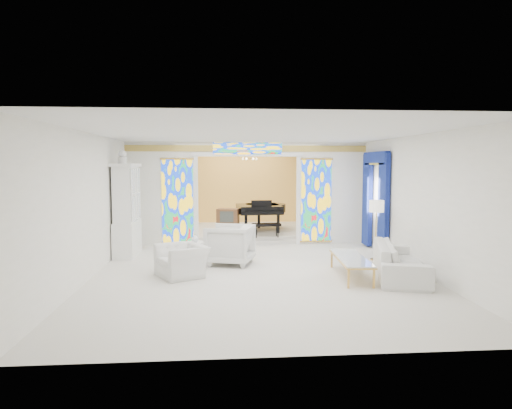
{
  "coord_description": "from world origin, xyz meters",
  "views": [
    {
      "loc": [
        -0.83,
        -11.36,
        2.35
      ],
      "look_at": [
        0.11,
        0.2,
        1.34
      ],
      "focal_mm": 32.0,
      "sensor_mm": 36.0,
      "label": 1
    }
  ],
  "objects": [
    {
      "name": "gold_curtain_back",
      "position": [
        0.0,
        5.88,
        1.5
      ],
      "size": [
        6.7,
        0.1,
        2.9
      ],
      "primitive_type": "cube",
      "color": "#FEC258",
      "rests_on": "wall_back"
    },
    {
      "name": "side_table",
      "position": [
        -1.39,
        -0.96,
        0.38
      ],
      "size": [
        0.47,
        0.47,
        0.59
      ],
      "rotation": [
        0.0,
        0.0,
        0.0
      ],
      "color": "white",
      "rests_on": "floor"
    },
    {
      "name": "floor_lamp",
      "position": [
        3.02,
        -0.49,
        1.26
      ],
      "size": [
        0.47,
        0.47,
        1.48
      ],
      "rotation": [
        0.0,
        0.0,
        0.38
      ],
      "color": "gold",
      "rests_on": "floor"
    },
    {
      "name": "china_cabinet",
      "position": [
        -3.22,
        0.6,
        1.17
      ],
      "size": [
        0.56,
        1.46,
        2.72
      ],
      "color": "white",
      "rests_on": "floor"
    },
    {
      "name": "armchair_left",
      "position": [
        -1.63,
        -1.77,
        0.33
      ],
      "size": [
        1.26,
        1.31,
        0.66
      ],
      "primitive_type": "imported",
      "rotation": [
        0.0,
        0.0,
        -1.08
      ],
      "color": "white",
      "rests_on": "floor"
    },
    {
      "name": "floor",
      "position": [
        0.0,
        0.0,
        0.0
      ],
      "size": [
        12.0,
        12.0,
        0.0
      ],
      "primitive_type": "plane",
      "color": "silver",
      "rests_on": "ground"
    },
    {
      "name": "stained_glass_left",
      "position": [
        -2.03,
        1.89,
        1.3
      ],
      "size": [
        0.9,
        0.04,
        2.4
      ],
      "primitive_type": "cube",
      "color": "gold",
      "rests_on": "partition_wall"
    },
    {
      "name": "tv_console",
      "position": [
        -0.56,
        3.07,
        0.69
      ],
      "size": [
        0.75,
        0.58,
        0.78
      ],
      "rotation": [
        0.0,
        0.0,
        -0.2
      ],
      "color": "brown",
      "rests_on": "alcove_platform"
    },
    {
      "name": "ceiling",
      "position": [
        0.0,
        0.0,
        3.0
      ],
      "size": [
        7.0,
        12.0,
        0.02
      ],
      "primitive_type": "cube",
      "color": "silver",
      "rests_on": "wall_back"
    },
    {
      "name": "wall_back",
      "position": [
        0.0,
        6.0,
        1.5
      ],
      "size": [
        7.0,
        0.02,
        3.0
      ],
      "primitive_type": "cube",
      "color": "white",
      "rests_on": "floor"
    },
    {
      "name": "partition_wall",
      "position": [
        0.0,
        2.0,
        1.65
      ],
      "size": [
        7.0,
        0.22,
        3.0
      ],
      "color": "white",
      "rests_on": "floor"
    },
    {
      "name": "sofa",
      "position": [
        2.95,
        -2.22,
        0.35
      ],
      "size": [
        1.56,
        2.59,
        0.71
      ],
      "primitive_type": "imported",
      "rotation": [
        0.0,
        0.0,
        1.3
      ],
      "color": "white",
      "rests_on": "floor"
    },
    {
      "name": "alcove_platform",
      "position": [
        0.0,
        4.1,
        0.09
      ],
      "size": [
        6.8,
        3.8,
        0.18
      ],
      "primitive_type": "cube",
      "color": "silver",
      "rests_on": "floor"
    },
    {
      "name": "wall_right",
      "position": [
        3.5,
        0.0,
        1.5
      ],
      "size": [
        0.02,
        12.0,
        3.0
      ],
      "primitive_type": "cube",
      "color": "white",
      "rests_on": "floor"
    },
    {
      "name": "blue_drapes",
      "position": [
        3.4,
        0.7,
        1.58
      ],
      "size": [
        0.14,
        1.85,
        2.65
      ],
      "color": "navy",
      "rests_on": "wall_right"
    },
    {
      "name": "chandelier",
      "position": [
        0.2,
        4.0,
        2.55
      ],
      "size": [
        0.48,
        0.48,
        0.3
      ],
      "primitive_type": "cylinder",
      "color": "gold",
      "rests_on": "ceiling"
    },
    {
      "name": "armchair_right",
      "position": [
        -0.58,
        -0.69,
        0.47
      ],
      "size": [
        1.28,
        1.26,
        0.94
      ],
      "primitive_type": "imported",
      "rotation": [
        0.0,
        0.0,
        -1.86
      ],
      "color": "white",
      "rests_on": "floor"
    },
    {
      "name": "stained_glass_right",
      "position": [
        2.03,
        1.89,
        1.3
      ],
      "size": [
        0.9,
        0.04,
        2.4
      ],
      "primitive_type": "cube",
      "color": "gold",
      "rests_on": "partition_wall"
    },
    {
      "name": "stained_glass_transom",
      "position": [
        0.0,
        1.89,
        2.82
      ],
      "size": [
        2.0,
        0.04,
        0.34
      ],
      "primitive_type": "cube",
      "color": "gold",
      "rests_on": "partition_wall"
    },
    {
      "name": "wall_front",
      "position": [
        0.0,
        -6.0,
        1.5
      ],
      "size": [
        7.0,
        0.02,
        3.0
      ],
      "primitive_type": "cube",
      "color": "white",
      "rests_on": "floor"
    },
    {
      "name": "wall_left",
      "position": [
        -3.5,
        0.0,
        1.5
      ],
      "size": [
        0.02,
        12.0,
        3.0
      ],
      "primitive_type": "cube",
      "color": "white",
      "rests_on": "floor"
    },
    {
      "name": "coffee_table",
      "position": [
        1.92,
        -2.14,
        0.39
      ],
      "size": [
        0.71,
        1.94,
        0.43
      ],
      "rotation": [
        0.0,
        0.0,
        -0.07
      ],
      "color": "white",
      "rests_on": "floor"
    },
    {
      "name": "grand_piano",
      "position": [
        0.59,
        3.66,
        0.88
      ],
      "size": [
        1.73,
        2.69,
        1.04
      ],
      "rotation": [
        0.0,
        0.0,
        0.08
      ],
      "color": "black",
      "rests_on": "alcove_platform"
    },
    {
      "name": "vase",
      "position": [
        -1.39,
        -0.96,
        0.68
      ],
      "size": [
        0.23,
        0.23,
        0.18
      ],
      "primitive_type": "imported",
      "rotation": [
        0.0,
        0.0,
        0.41
      ],
      "color": "white",
      "rests_on": "side_table"
    }
  ]
}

